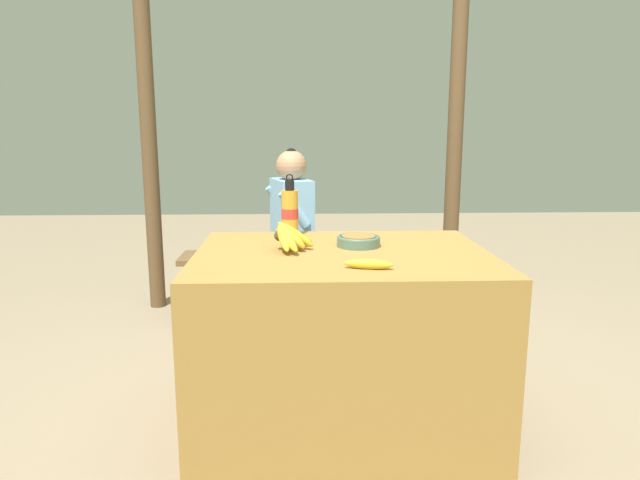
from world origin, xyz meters
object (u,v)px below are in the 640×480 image
Objects in this scene: support_post_far at (455,146)px; support_post_near at (149,146)px; loose_banana_front at (368,264)px; banana_bunch_ripe at (289,236)px; serving_bowl at (358,240)px; banana_bunch_green at (376,246)px; seated_vendor at (285,223)px; wooden_bench at (305,265)px; water_bottle at (290,212)px.

support_post_near is at bearing 180.00° from support_post_far.
support_post_far is (0.83, 1.96, 0.36)m from loose_banana_front.
support_post_near is at bearing 122.79° from loose_banana_front.
banana_bunch_ripe reaches higher than serving_bowl.
support_post_far reaches higher than banana_bunch_green.
serving_bowl is 0.08× the size of support_post_far.
seated_vendor is (-0.05, 1.26, -0.16)m from banana_bunch_ripe.
wooden_bench is (-0.21, 1.64, -0.40)m from loose_banana_front.
wooden_bench is 0.49m from banana_bunch_green.
support_post_near is 2.09m from support_post_far.
water_bottle is at bearing 114.53° from loose_banana_front.
seated_vendor is 1.10m from support_post_near.
support_post_far reaches higher than water_bottle.
support_post_far reaches higher than wooden_bench.
wooden_bench is 0.71× the size of support_post_near.
serving_bowl is 1.25m from seated_vendor.
water_bottle reaches higher than wooden_bench.
banana_bunch_green is 0.12× the size of support_post_near.
banana_bunch_ripe is at bearing -93.43° from wooden_bench.
seated_vendor is at bearing 102.02° from loose_banana_front.
banana_bunch_ripe is at bearing -59.27° from support_post_near.
serving_bowl is at bearing -101.42° from banana_bunch_green.
serving_bowl is 0.64× the size of water_bottle.
wooden_bench is at bearing 86.57° from banana_bunch_ripe.
serving_bowl reaches higher than loose_banana_front.
banana_bunch_ripe is 2.00m from support_post_far.
support_post_near is (-0.97, 1.32, 0.26)m from water_bottle.
serving_bowl is 1.01× the size of loose_banana_front.
serving_bowl is 0.40m from loose_banana_front.
serving_bowl is 0.39m from water_bottle.
support_post_near reaches higher than serving_bowl.
support_post_far reaches higher than serving_bowl.
banana_bunch_ripe is 0.96× the size of water_bottle.
seated_vendor reaches higher than serving_bowl.
seated_vendor is at bearing 92.83° from water_bottle.
banana_bunch_green is at bearing 81.12° from loose_banana_front.
loose_banana_front is (0.29, -0.33, -0.04)m from banana_bunch_ripe.
wooden_bench is at bearing -179.71° from banana_bunch_green.
support_post_far is (2.09, 0.00, 0.00)m from support_post_near.
banana_bunch_ripe is 0.12× the size of support_post_far.
loose_banana_front is at bearing -48.35° from banana_bunch_ripe.
wooden_bench is at bearing -176.87° from seated_vendor.
banana_bunch_green is 0.91m from support_post_far.
banana_bunch_ripe is 1.38m from wooden_bench.
water_bottle reaches higher than serving_bowl.
support_post_near is at bearing 126.32° from water_bottle.
support_post_far is at bearing 62.06° from serving_bowl.
wooden_bench is 6.13× the size of banana_bunch_green.
banana_bunch_green is 0.12× the size of support_post_far.
wooden_bench is (0.08, 1.31, -0.45)m from banana_bunch_ripe.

